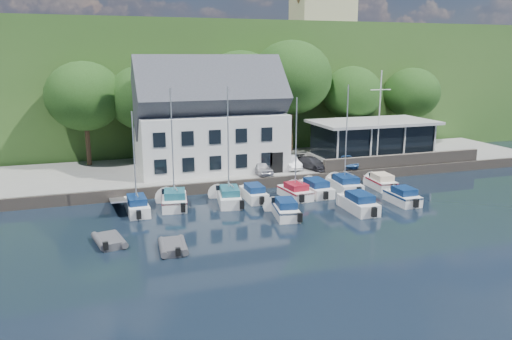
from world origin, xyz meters
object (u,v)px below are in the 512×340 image
object	(u,v)px
club_pavilion	(372,139)
boat_r2_2	(285,208)
boat_r1_2	(228,152)
boat_r2_4	(403,195)
boat_r1_0	(134,160)
boat_r1_4	(296,151)
boat_r1_1	(173,152)
boat_r1_5	(315,186)
car_dgrey	(312,163)
boat_r1_3	(254,192)
flagpole	(379,118)
boat_r1_6	(346,143)
boat_r1_7	(381,181)
car_silver	(260,168)
dinghy_0	(109,239)
dinghy_1	(173,245)
boat_r2_3	(358,201)
car_white	(289,162)
car_blue	(346,161)
harbor_building	(210,125)

from	to	relation	value
club_pavilion	boat_r2_2	xyz separation A→B (m)	(-15.49, -13.22, -2.36)
boat_r1_2	boat_r2_4	world-z (taller)	boat_r1_2
boat_r1_0	boat_r2_4	bearing A→B (deg)	-13.97
boat_r1_4	boat_r2_4	size ratio (longest dim) A/B	1.71
boat_r1_1	boat_r2_2	xyz separation A→B (m)	(7.64, -4.91, -3.85)
boat_r1_5	car_dgrey	bearing A→B (deg)	65.93
boat_r1_0	boat_r1_3	world-z (taller)	boat_r1_0
boat_r1_0	boat_r1_4	world-z (taller)	boat_r1_0
flagpole	boat_r1_6	size ratio (longest dim) A/B	1.08
boat_r1_1	boat_r1_7	xyz separation A→B (m)	(19.15, 0.03, -3.85)
car_silver	car_dgrey	size ratio (longest dim) A/B	0.88
boat_r2_2	boat_r1_1	bearing A→B (deg)	156.59
dinghy_0	dinghy_1	size ratio (longest dim) A/B	1.01
boat_r1_2	boat_r1_5	bearing A→B (deg)	11.72
boat_r2_4	dinghy_1	size ratio (longest dim) A/B	1.63
club_pavilion	boat_r1_4	xyz separation A→B (m)	(-12.77, -8.79, 1.07)
boat_r2_3	dinghy_0	bearing A→B (deg)	-174.81
boat_r1_3	boat_r1_6	distance (m)	9.52
boat_r1_5	dinghy_0	distance (m)	19.12
car_silver	boat_r1_2	world-z (taller)	boat_r1_2
car_white	boat_r1_7	bearing A→B (deg)	-43.41
car_silver	car_white	world-z (taller)	car_white
boat_r2_3	car_blue	bearing A→B (deg)	67.53
boat_r2_3	boat_r1_3	bearing A→B (deg)	142.42
club_pavilion	boat_r2_3	bearing A→B (deg)	-124.58
dinghy_0	boat_r1_4	bearing A→B (deg)	10.55
club_pavilion	boat_r1_4	distance (m)	15.54
boat_r1_0	boat_r1_5	bearing A→B (deg)	-0.46
boat_r1_3	boat_r2_2	distance (m)	5.09
car_silver	dinghy_0	distance (m)	18.64
boat_r1_2	car_silver	bearing A→B (deg)	58.36
boat_r1_3	dinghy_1	distance (m)	12.45
boat_r2_2	boat_r1_5	bearing A→B (deg)	55.14
boat_r1_4	boat_r2_3	bearing A→B (deg)	-62.77
club_pavilion	boat_r1_5	bearing A→B (deg)	-142.27
boat_r2_2	car_blue	bearing A→B (deg)	52.63
car_silver	boat_r1_5	distance (m)	6.06
boat_r1_3	dinghy_1	bearing A→B (deg)	-131.82
car_dgrey	flagpole	xyz separation A→B (m)	(7.11, -0.46, 4.21)
car_silver	boat_r2_4	size ratio (longest dim) A/B	0.73
club_pavilion	boat_r1_6	xyz separation A→B (m)	(-7.60, -8.03, 1.37)
car_white	boat_r1_7	world-z (taller)	car_white
boat_r1_5	dinghy_1	distance (m)	16.82
harbor_building	boat_r2_2	xyz separation A→B (m)	(2.51, -13.72, -4.66)
boat_r1_6	harbor_building	bearing A→B (deg)	144.62
car_dgrey	dinghy_0	bearing A→B (deg)	-168.43
boat_r1_5	boat_r1_7	xyz separation A→B (m)	(6.67, -0.04, 0.00)
harbor_building	car_silver	world-z (taller)	harbor_building
harbor_building	boat_r2_3	xyz separation A→B (m)	(8.52, -14.25, -4.59)
car_white	car_blue	distance (m)	5.90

